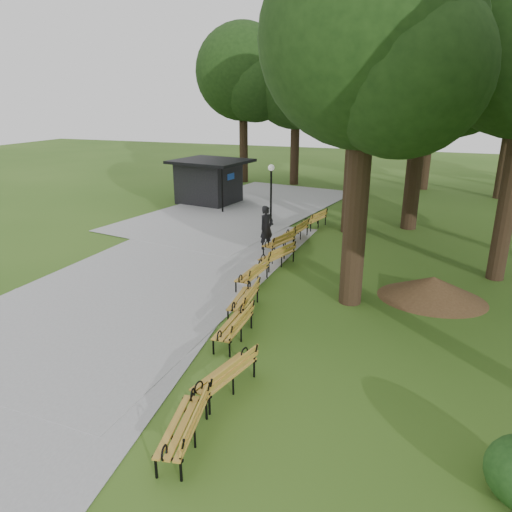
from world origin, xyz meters
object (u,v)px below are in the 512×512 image
(bench_0, at_px, (183,426))
(bench_7, at_px, (296,230))
(lawn_tree_4, at_px, (427,51))
(person, at_px, (266,228))
(kiosk, at_px, (209,181))
(lamp_post, at_px, (271,182))
(bench_2, at_px, (233,326))
(lawn_tree_0, at_px, (368,40))
(bench_8, at_px, (314,219))
(dirt_mound, at_px, (433,288))
(bench_5, at_px, (277,255))
(lawn_tree_2, at_px, (361,49))
(bench_1, at_px, (225,374))
(bench_4, at_px, (252,274))
(bench_6, at_px, (279,242))
(bench_3, at_px, (243,299))

(bench_0, bearing_deg, bench_7, 176.11)
(bench_0, xyz_separation_m, lawn_tree_4, (3.10, 17.56, 7.68))
(person, height_order, kiosk, kiosk)
(lamp_post, bearing_deg, person, -74.39)
(bench_2, relative_size, lawn_tree_0, 0.18)
(bench_8, bearing_deg, lawn_tree_4, 122.92)
(dirt_mound, bearing_deg, lamp_post, 138.22)
(lamp_post, relative_size, bench_5, 1.62)
(bench_8, bearing_deg, person, -1.63)
(dirt_mound, relative_size, bench_8, 1.50)
(bench_8, distance_m, lawn_tree_2, 7.88)
(bench_1, bearing_deg, person, -152.67)
(lawn_tree_2, bearing_deg, person, -125.28)
(bench_5, relative_size, lawn_tree_0, 0.18)
(lawn_tree_0, bearing_deg, kiosk, 131.52)
(bench_2, distance_m, lawn_tree_2, 14.18)
(kiosk, bearing_deg, bench_4, -48.86)
(bench_7, xyz_separation_m, lawn_tree_0, (3.45, -6.07, 7.19))
(bench_1, bearing_deg, bench_8, -161.01)
(bench_8, bearing_deg, bench_6, 6.97)
(kiosk, bearing_deg, bench_5, -42.62)
(dirt_mound, bearing_deg, lawn_tree_4, 97.64)
(bench_1, relative_size, bench_4, 1.00)
(lawn_tree_2, bearing_deg, bench_6, -117.88)
(bench_0, height_order, bench_5, same)
(bench_8, height_order, lawn_tree_4, lawn_tree_4)
(bench_6, bearing_deg, lamp_post, -140.87)
(person, relative_size, bench_8, 1.00)
(dirt_mound, xyz_separation_m, lawn_tree_4, (-1.18, 8.80, 7.74))
(lawn_tree_4, bearing_deg, person, -134.05)
(bench_4, relative_size, bench_8, 1.00)
(bench_4, xyz_separation_m, bench_6, (-0.23, 3.86, 0.00))
(lamp_post, distance_m, bench_2, 12.12)
(bench_3, height_order, bench_4, same)
(bench_7, bearing_deg, lawn_tree_4, 136.93)
(bench_4, xyz_separation_m, lawn_tree_0, (3.39, -0.21, 7.19))
(bench_0, xyz_separation_m, bench_7, (-1.61, 13.69, 0.00))
(lamp_post, xyz_separation_m, dirt_mound, (7.76, -6.94, -1.84))
(bench_0, height_order, lawn_tree_2, lawn_tree_2)
(dirt_mound, distance_m, bench_1, 8.10)
(bench_1, xyz_separation_m, bench_7, (-1.65, 11.84, 0.00))
(bench_0, xyz_separation_m, lawn_tree_2, (0.44, 15.90, 7.68))
(lawn_tree_0, bearing_deg, lawn_tree_2, 99.56)
(kiosk, height_order, bench_4, kiosk)
(bench_7, bearing_deg, kiosk, -122.01)
(lamp_post, relative_size, lawn_tree_2, 0.25)
(bench_8, xyz_separation_m, lawn_tree_2, (1.75, -0.10, 7.68))
(bench_1, height_order, bench_4, same)
(lamp_post, bearing_deg, lawn_tree_0, -56.63)
(kiosk, distance_m, bench_4, 13.84)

